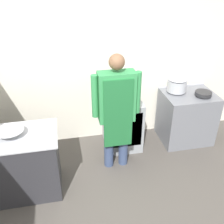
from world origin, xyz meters
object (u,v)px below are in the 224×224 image
object	(u,v)px
stove	(186,117)
mixing_bowl	(10,133)
stock_pot	(177,84)
saute_pan	(203,93)
person_cook	(117,107)
fridge_unit	(122,123)

from	to	relation	value
stove	mixing_bowl	world-z (taller)	mixing_bowl
stock_pot	saute_pan	bearing A→B (deg)	-33.77
person_cook	mixing_bowl	bearing A→B (deg)	-170.76
mixing_bowl	stock_pot	bearing A→B (deg)	17.39
fridge_unit	saute_pan	bearing A→B (deg)	-7.50
mixing_bowl	saute_pan	xyz separation A→B (m)	(2.90, 0.55, -0.00)
person_cook	stock_pot	xyz separation A→B (m)	(1.14, 0.57, 0.00)
fridge_unit	person_cook	size ratio (longest dim) A/B	0.49
person_cook	mixing_bowl	xyz separation A→B (m)	(-1.39, -0.23, -0.09)
mixing_bowl	saute_pan	distance (m)	2.95
mixing_bowl	stock_pot	size ratio (longest dim) A/B	1.11
fridge_unit	stock_pot	size ratio (longest dim) A/B	2.69
person_cook	stove	bearing A→B (deg)	18.52
stove	fridge_unit	world-z (taller)	stove
fridge_unit	stock_pot	xyz separation A→B (m)	(0.93, 0.07, 0.59)
stock_pot	mixing_bowl	bearing A→B (deg)	-162.61
fridge_unit	saute_pan	size ratio (longest dim) A/B	3.24
person_cook	saute_pan	size ratio (longest dim) A/B	6.67
mixing_bowl	stove	bearing A→B (deg)	13.87
stock_pot	saute_pan	xyz separation A→B (m)	(0.36, -0.24, -0.09)
fridge_unit	saute_pan	distance (m)	1.39
stove	person_cook	world-z (taller)	person_cook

